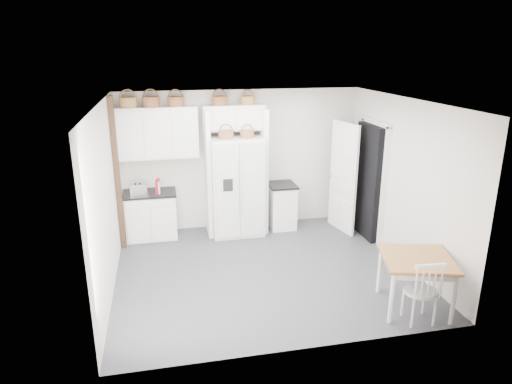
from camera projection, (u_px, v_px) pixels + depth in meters
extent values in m
plane|color=#353539|center=(264.00, 270.00, 7.13)|extent=(4.50, 4.50, 0.00)
plane|color=white|center=(265.00, 102.00, 6.34)|extent=(4.50, 4.50, 0.00)
plane|color=silver|center=(241.00, 160.00, 8.60)|extent=(4.50, 0.00, 4.50)
plane|color=silver|center=(106.00, 201.00, 6.29)|extent=(0.00, 4.00, 4.00)
plane|color=silver|center=(404.00, 182.00, 7.18)|extent=(0.00, 4.00, 4.00)
cube|color=silver|center=(236.00, 186.00, 8.34)|extent=(0.93, 0.75, 1.80)
cube|color=white|center=(151.00, 216.00, 8.25)|extent=(0.89, 0.56, 0.82)
cube|color=white|center=(282.00, 207.00, 8.73)|extent=(0.47, 0.56, 0.82)
cube|color=brown|center=(415.00, 283.00, 6.00)|extent=(1.08, 1.08, 0.73)
cube|color=white|center=(420.00, 291.00, 5.68)|extent=(0.44, 0.40, 0.84)
cube|color=black|center=(150.00, 193.00, 8.12)|extent=(0.92, 0.60, 0.04)
cube|color=black|center=(282.00, 185.00, 8.60)|extent=(0.51, 0.60, 0.04)
cube|color=silver|center=(138.00, 189.00, 7.95)|extent=(0.31, 0.20, 0.20)
cube|color=red|center=(158.00, 186.00, 8.03)|extent=(0.08, 0.18, 0.26)
cube|color=beige|center=(159.00, 187.00, 8.04)|extent=(0.05, 0.15, 0.21)
cylinder|color=olive|center=(128.00, 102.00, 7.71)|extent=(0.30, 0.30, 0.17)
cylinder|color=brown|center=(151.00, 102.00, 7.78)|extent=(0.29, 0.29, 0.17)
cylinder|color=brown|center=(176.00, 101.00, 7.87)|extent=(0.28, 0.28, 0.16)
cylinder|color=brown|center=(219.00, 101.00, 8.02)|extent=(0.28, 0.28, 0.16)
cylinder|color=olive|center=(247.00, 100.00, 8.12)|extent=(0.26, 0.26, 0.15)
cylinder|color=brown|center=(226.00, 135.00, 7.92)|extent=(0.26, 0.26, 0.14)
cylinder|color=brown|center=(247.00, 134.00, 8.00)|extent=(0.24, 0.24, 0.13)
cube|color=white|center=(158.00, 133.00, 7.96)|extent=(1.40, 0.34, 0.90)
cube|color=white|center=(234.00, 117.00, 8.16)|extent=(1.12, 0.34, 0.45)
cube|color=white|center=(208.00, 173.00, 8.23)|extent=(0.08, 0.60, 2.30)
cube|color=white|center=(263.00, 170.00, 8.43)|extent=(0.08, 0.60, 2.30)
cube|color=black|center=(117.00, 175.00, 7.56)|extent=(0.09, 0.09, 2.60)
cube|color=black|center=(369.00, 182.00, 8.18)|extent=(0.18, 0.85, 2.05)
cube|color=white|center=(343.00, 178.00, 8.42)|extent=(0.21, 0.79, 2.05)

